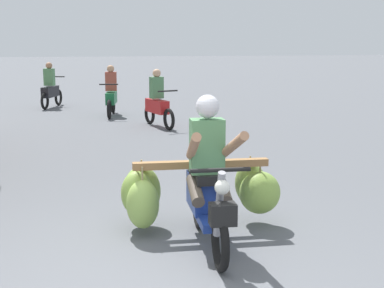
# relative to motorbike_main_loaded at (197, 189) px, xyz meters

# --- Properties ---
(ground_plane) EXTENTS (120.00, 120.00, 0.00)m
(ground_plane) POSITION_rel_motorbike_main_loaded_xyz_m (-0.57, -1.26, -0.52)
(ground_plane) COLOR #56595E
(motorbike_main_loaded) EXTENTS (1.82, 1.82, 1.58)m
(motorbike_main_loaded) POSITION_rel_motorbike_main_loaded_xyz_m (0.00, 0.00, 0.00)
(motorbike_main_loaded) COLOR black
(motorbike_main_loaded) RESTS_ON ground
(motorbike_distant_ahead_left) EXTENTS (0.68, 1.57, 1.40)m
(motorbike_distant_ahead_left) POSITION_rel_motorbike_main_loaded_xyz_m (-2.46, 11.80, 0.05)
(motorbike_distant_ahead_left) COLOR black
(motorbike_distant_ahead_left) RESTS_ON ground
(motorbike_distant_ahead_right) EXTENTS (0.50, 1.62, 1.40)m
(motorbike_distant_ahead_right) POSITION_rel_motorbike_main_loaded_xyz_m (-0.67, 9.68, 0.05)
(motorbike_distant_ahead_right) COLOR black
(motorbike_distant_ahead_right) RESTS_ON ground
(motorbike_distant_far_ahead) EXTENTS (0.70, 1.56, 1.40)m
(motorbike_distant_far_ahead) POSITION_rel_motorbike_main_loaded_xyz_m (0.39, 7.55, 0.05)
(motorbike_distant_far_ahead) COLOR black
(motorbike_distant_far_ahead) RESTS_ON ground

